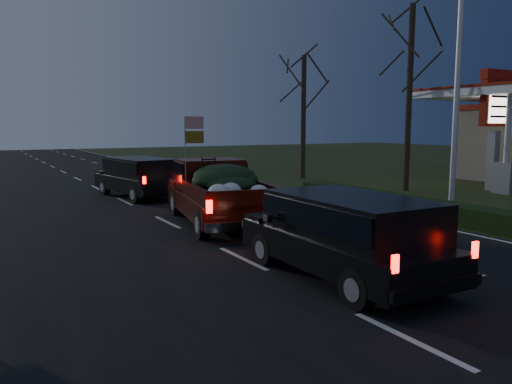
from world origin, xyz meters
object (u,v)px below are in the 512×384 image
light_pole (459,53)px  gas_price_pylon (496,110)px  pickup_truck (217,188)px  lead_suv (140,173)px  rear_suv (347,228)px

light_pole → gas_price_pylon: 7.36m
gas_price_pylon → pickup_truck: bearing=-176.6°
gas_price_pylon → lead_suv: 16.41m
light_pole → pickup_truck: size_ratio=1.55×
rear_suv → lead_suv: bearing=91.5°
gas_price_pylon → lead_suv: gas_price_pylon is taller
light_pole → lead_suv: bearing=134.1°
light_pole → lead_suv: (-8.58, 8.87, -4.44)m
pickup_truck → lead_suv: 6.76m
light_pole → rear_suv: bearing=-152.8°
light_pole → lead_suv: size_ratio=1.82×
light_pole → lead_suv: light_pole is taller
lead_suv → rear_suv: bearing=-98.3°
light_pole → lead_suv: 13.12m
rear_suv → gas_price_pylon: bearing=27.1°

